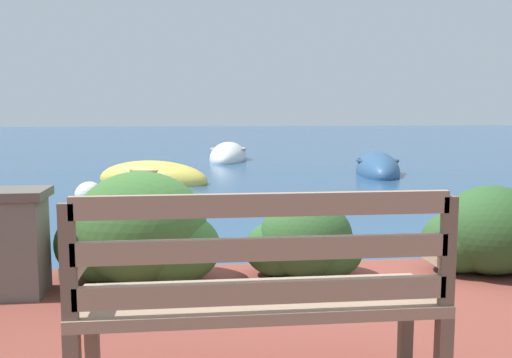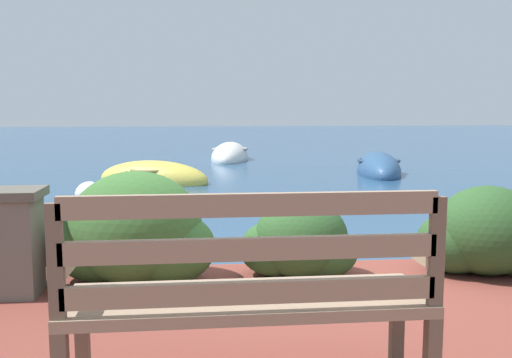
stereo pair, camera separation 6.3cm
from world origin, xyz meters
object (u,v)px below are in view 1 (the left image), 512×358
object	(u,v)px
rowboat_nearest	(153,179)
mooring_buoy	(89,196)
rowboat_mid	(377,170)
park_bench	(260,291)
rowboat_far	(228,157)

from	to	relation	value
rowboat_nearest	mooring_buoy	distance (m)	2.25
mooring_buoy	rowboat_mid	bearing A→B (deg)	28.44
rowboat_mid	rowboat_nearest	bearing A→B (deg)	-67.01
park_bench	rowboat_mid	bearing A→B (deg)	61.45
rowboat_nearest	rowboat_far	world-z (taller)	rowboat_far
park_bench	mooring_buoy	xyz separation A→B (m)	(-1.92, 6.84, -0.63)
park_bench	rowboat_mid	distance (m)	10.66
rowboat_nearest	rowboat_mid	size ratio (longest dim) A/B	0.93
rowboat_nearest	rowboat_mid	world-z (taller)	rowboat_mid
rowboat_far	mooring_buoy	distance (m)	7.28
rowboat_far	mooring_buoy	bearing A→B (deg)	167.80
rowboat_mid	mooring_buoy	distance (m)	6.51
rowboat_mid	rowboat_far	world-z (taller)	rowboat_far
mooring_buoy	park_bench	bearing A→B (deg)	-74.34
rowboat_nearest	rowboat_far	xyz separation A→B (m)	(1.78, 4.70, 0.01)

